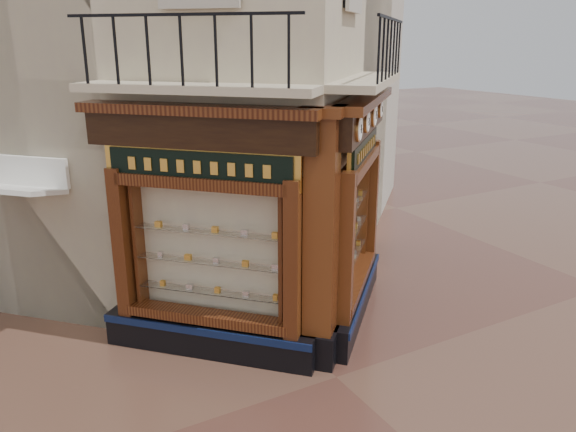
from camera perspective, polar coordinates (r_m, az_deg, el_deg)
ground at (r=8.80m, az=4.94°, el=-15.99°), size 80.00×80.00×0.00m
neighbour_left at (r=14.78m, az=-23.67°, el=18.64°), size 11.31×11.31×11.00m
neighbour_right at (r=16.12m, az=-4.90°, el=19.74°), size 11.31×11.31×11.00m
shopfront_left at (r=8.59m, az=-8.46°, el=-2.21°), size 2.86×2.86×3.98m
shopfront_right at (r=9.87m, az=6.97°, el=0.45°), size 2.86×2.86×3.98m
corner_pilaster at (r=8.28m, az=3.36°, el=-3.01°), size 0.85×0.85×3.98m
balcony at (r=8.63m, az=0.05°, el=13.32°), size 5.94×2.97×1.03m
clock_a at (r=8.21m, az=7.21°, el=8.78°), size 0.30×0.30×0.38m
clock_b at (r=8.98m, az=8.00°, el=9.48°), size 0.29×0.29×0.36m
clock_c at (r=9.82m, az=8.74°, el=10.12°), size 0.33×0.33×0.41m
clock_d at (r=10.67m, az=9.36°, el=10.66°), size 0.26×0.26×0.32m
awning at (r=10.83m, az=-24.45°, el=-10.80°), size 1.67×1.67×0.26m
signboard_left at (r=8.22m, az=-9.03°, el=5.01°), size 2.20×2.20×0.59m
signboard_right at (r=9.59m, az=7.67°, el=6.85°), size 1.91×1.91×0.51m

